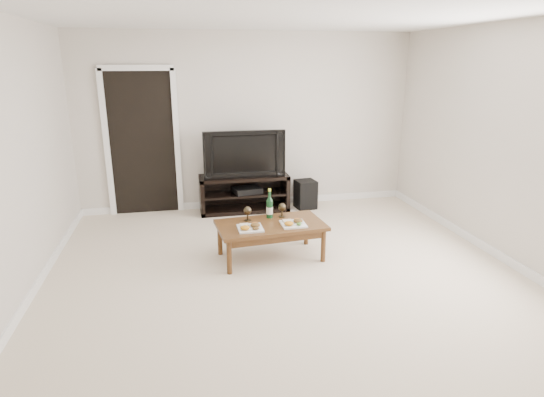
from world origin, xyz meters
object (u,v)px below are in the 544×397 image
at_px(media_console, 244,193).
at_px(television, 244,153).
at_px(subwoofer, 305,194).
at_px(coffee_table, 271,241).

relative_size(media_console, television, 1.11).
bearing_deg(television, media_console, 0.00).
relative_size(media_console, subwoofer, 3.04).
distance_m(media_console, coffee_table, 1.77).
bearing_deg(coffee_table, media_console, 91.64).
relative_size(television, coffee_table, 0.99).
bearing_deg(media_console, television, 0.00).
xyz_separation_m(media_console, coffee_table, (0.05, -1.77, -0.07)).
bearing_deg(media_console, coffee_table, -88.36).
height_order(television, coffee_table, television).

